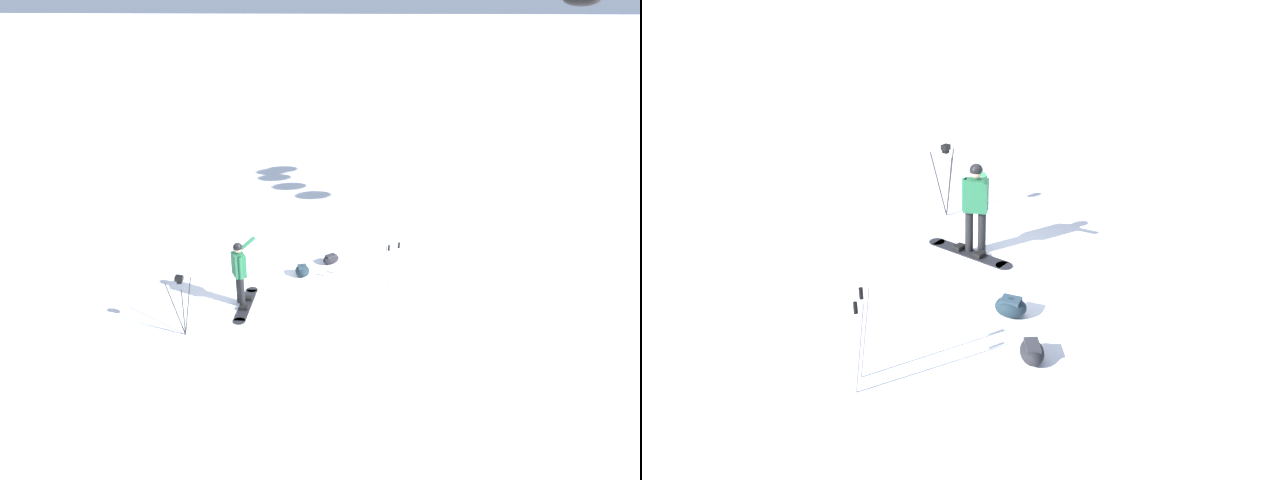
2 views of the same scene
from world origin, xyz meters
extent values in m
plane|color=white|center=(0.00, 0.00, 0.00)|extent=(300.00, 300.00, 0.00)
cylinder|color=black|center=(-0.50, 0.31, 0.39)|extent=(0.14, 0.14, 0.78)
cylinder|color=black|center=(-0.70, 0.22, 0.39)|extent=(0.14, 0.14, 0.78)
cube|color=#1E5938|center=(-0.60, 0.27, 1.06)|extent=(0.47, 0.41, 0.55)
sphere|color=tan|center=(-0.60, 0.27, 1.47)|extent=(0.21, 0.21, 0.21)
sphere|color=black|center=(-0.60, 0.27, 1.50)|extent=(0.22, 0.22, 0.22)
cylinder|color=#1E5938|center=(-0.34, 0.13, 1.44)|extent=(0.30, 0.50, 0.39)
cylinder|color=#1E5938|center=(-0.79, 0.20, 1.06)|extent=(0.09, 0.09, 0.55)
cube|color=black|center=(-0.65, 0.15, 0.01)|extent=(1.47, 0.35, 0.02)
cylinder|color=black|center=(0.08, 0.11, 0.01)|extent=(0.29, 0.29, 0.02)
cylinder|color=black|center=(-1.38, 0.18, 0.01)|extent=(0.29, 0.29, 0.02)
cube|color=black|center=(-0.43, 0.14, 0.06)|extent=(0.15, 0.21, 0.08)
cube|color=black|center=(-0.87, 0.16, 0.06)|extent=(0.15, 0.21, 0.08)
ellipsoid|color=#192833|center=(0.92, -1.09, 0.14)|extent=(0.53, 0.46, 0.29)
cube|color=#263A47|center=(0.92, -1.09, 0.24)|extent=(0.32, 0.28, 0.08)
cylinder|color=#262628|center=(-1.98, 1.41, 0.64)|extent=(0.07, 0.33, 1.29)
cylinder|color=#262628|center=(-2.10, 1.20, 0.64)|extent=(0.32, 0.14, 1.29)
cylinder|color=#262628|center=(-1.83, 1.18, 0.64)|extent=(0.29, 0.19, 1.29)
cube|color=black|center=(-1.96, 1.26, 1.32)|extent=(0.10, 0.10, 0.06)
cube|color=black|center=(-1.96, 1.26, 1.40)|extent=(0.12, 0.16, 0.10)
ellipsoid|color=black|center=(1.67, -1.82, 0.13)|extent=(0.55, 0.57, 0.26)
cube|color=#2C2C33|center=(1.67, -1.82, 0.22)|extent=(0.33, 0.34, 0.08)
cylinder|color=gray|center=(0.35, -3.52, 0.63)|extent=(0.19, 0.11, 1.26)
cylinder|color=black|center=(0.35, -3.52, 1.20)|extent=(0.05, 0.05, 0.14)
cylinder|color=gray|center=(0.19, -3.26, 0.63)|extent=(0.16, 0.16, 1.26)
cylinder|color=black|center=(0.19, -3.26, 1.20)|extent=(0.05, 0.05, 0.14)
camera|label=1|loc=(-12.27, -2.18, 7.00)|focal=31.80mm
camera|label=2|loc=(4.40, -7.24, 4.69)|focal=32.65mm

